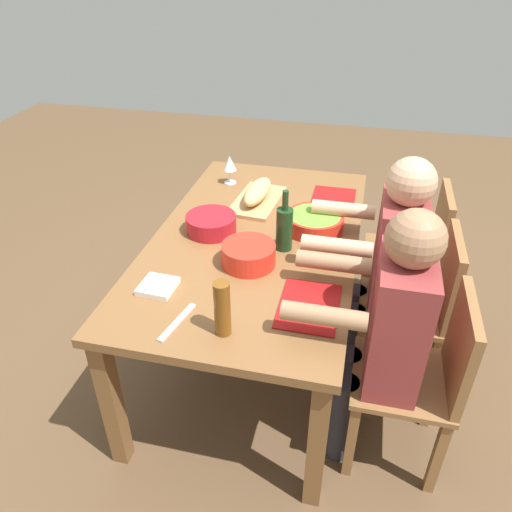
% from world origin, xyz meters
% --- Properties ---
extents(ground_plane, '(8.00, 8.00, 0.00)m').
position_xyz_m(ground_plane, '(0.00, 0.00, 0.00)').
color(ground_plane, brown).
extents(dining_table, '(1.70, 0.96, 0.74)m').
position_xyz_m(dining_table, '(0.00, 0.00, 0.66)').
color(dining_table, brown).
rests_on(dining_table, ground_plane).
extents(chair_near_right, '(0.40, 0.40, 0.85)m').
position_xyz_m(chair_near_right, '(0.47, -0.80, 0.48)').
color(chair_near_right, olive).
rests_on(chair_near_right, ground_plane).
extents(chair_near_center, '(0.40, 0.40, 0.85)m').
position_xyz_m(chair_near_center, '(0.00, -0.80, 0.48)').
color(chair_near_center, olive).
rests_on(chair_near_center, ground_plane).
extents(diner_near_center, '(0.41, 0.53, 1.20)m').
position_xyz_m(diner_near_center, '(0.00, -0.62, 0.70)').
color(diner_near_center, '#2D2D38').
rests_on(diner_near_center, ground_plane).
extents(chair_near_left, '(0.40, 0.40, 0.85)m').
position_xyz_m(chair_near_left, '(-0.47, -0.80, 0.48)').
color(chair_near_left, olive).
rests_on(chair_near_left, ground_plane).
extents(diner_near_left, '(0.41, 0.53, 1.20)m').
position_xyz_m(diner_near_left, '(-0.47, -0.62, 0.70)').
color(diner_near_left, '#2D2D38').
rests_on(diner_near_left, ground_plane).
extents(serving_bowl_pasta, '(0.24, 0.24, 0.10)m').
position_xyz_m(serving_bowl_pasta, '(-0.23, -0.02, 0.79)').
color(serving_bowl_pasta, red).
rests_on(serving_bowl_pasta, dining_table).
extents(serving_bowl_salad, '(0.28, 0.28, 0.08)m').
position_xyz_m(serving_bowl_salad, '(0.13, -0.26, 0.79)').
color(serving_bowl_salad, red).
rests_on(serving_bowl_salad, dining_table).
extents(serving_bowl_greens, '(0.24, 0.24, 0.09)m').
position_xyz_m(serving_bowl_greens, '(-0.00, 0.22, 0.79)').
color(serving_bowl_greens, '#B21923').
rests_on(serving_bowl_greens, dining_table).
extents(cutting_board, '(0.42, 0.26, 0.02)m').
position_xyz_m(cutting_board, '(0.35, 0.07, 0.75)').
color(cutting_board, tan).
rests_on(cutting_board, dining_table).
extents(bread_loaf, '(0.33, 0.14, 0.09)m').
position_xyz_m(bread_loaf, '(0.35, 0.07, 0.81)').
color(bread_loaf, tan).
rests_on(bread_loaf, cutting_board).
extents(wine_bottle, '(0.08, 0.08, 0.29)m').
position_xyz_m(wine_bottle, '(-0.07, -0.15, 0.85)').
color(wine_bottle, '#193819').
rests_on(wine_bottle, dining_table).
extents(beer_bottle, '(0.06, 0.06, 0.22)m').
position_xyz_m(beer_bottle, '(-0.68, -0.04, 0.85)').
color(beer_bottle, brown).
rests_on(beer_bottle, dining_table).
extents(wine_glass, '(0.08, 0.08, 0.17)m').
position_xyz_m(wine_glass, '(0.56, 0.28, 0.86)').
color(wine_glass, silver).
rests_on(wine_glass, dining_table).
extents(placemat_near_right, '(0.32, 0.23, 0.01)m').
position_xyz_m(placemat_near_right, '(0.47, -0.32, 0.74)').
color(placemat_near_right, maroon).
rests_on(placemat_near_right, dining_table).
extents(fork_near_center, '(0.03, 0.17, 0.01)m').
position_xyz_m(fork_near_center, '(-0.14, -0.32, 0.74)').
color(fork_near_center, silver).
rests_on(fork_near_center, dining_table).
extents(placemat_near_left, '(0.32, 0.23, 0.01)m').
position_xyz_m(placemat_near_left, '(-0.47, -0.32, 0.74)').
color(placemat_near_left, maroon).
rests_on(placemat_near_left, dining_table).
extents(carving_knife, '(0.23, 0.07, 0.01)m').
position_xyz_m(carving_knife, '(-0.67, 0.14, 0.74)').
color(carving_knife, silver).
rests_on(carving_knife, dining_table).
extents(napkin_stack, '(0.15, 0.15, 0.02)m').
position_xyz_m(napkin_stack, '(-0.49, 0.29, 0.75)').
color(napkin_stack, white).
rests_on(napkin_stack, dining_table).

